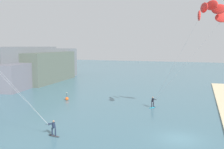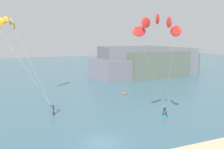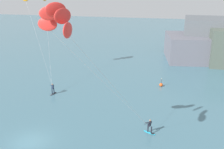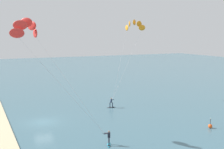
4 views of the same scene
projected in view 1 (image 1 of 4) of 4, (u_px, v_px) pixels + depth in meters
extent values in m
plane|color=#426B7A|center=(179.00, 139.00, 25.68)|extent=(240.00, 240.00, 0.00)
ellipsoid|color=#23ADD1|center=(153.00, 107.00, 38.40)|extent=(1.51, 0.98, 0.08)
cube|color=black|center=(154.00, 107.00, 38.68)|extent=(0.38, 0.38, 0.02)
cylinder|color=black|center=(152.00, 105.00, 38.20)|extent=(0.14, 0.14, 0.78)
cylinder|color=black|center=(154.00, 104.00, 38.51)|extent=(0.14, 0.14, 0.78)
cube|color=black|center=(153.00, 100.00, 38.27)|extent=(0.42, 0.41, 0.63)
sphere|color=#9E7051|center=(153.00, 97.00, 38.22)|extent=(0.20, 0.20, 0.20)
cylinder|color=black|center=(155.00, 100.00, 37.78)|extent=(0.39, 0.43, 0.03)
cylinder|color=black|center=(154.00, 99.00, 38.07)|extent=(0.29, 0.60, 0.15)
cylinder|color=black|center=(153.00, 99.00, 37.96)|extent=(0.58, 0.35, 0.15)
ellipsoid|color=red|center=(199.00, 16.00, 27.37)|extent=(1.66, 0.42, 1.10)
ellipsoid|color=red|center=(204.00, 8.00, 27.60)|extent=(1.62, 1.01, 1.10)
ellipsoid|color=red|center=(212.00, 5.00, 28.14)|extent=(1.33, 1.44, 1.10)
ellipsoid|color=red|center=(219.00, 9.00, 28.76)|extent=(0.84, 1.66, 1.10)
ellipsoid|color=red|center=(223.00, 17.00, 29.20)|extent=(0.42, 1.66, 1.10)
cylinder|color=#B2B2B7|center=(174.00, 66.00, 32.59)|extent=(7.72, 5.83, 10.90)
cylinder|color=#B2B2B7|center=(184.00, 65.00, 33.51)|extent=(4.89, 8.34, 10.90)
ellipsoid|color=#333338|center=(54.00, 136.00, 26.44)|extent=(0.63, 1.54, 0.08)
cube|color=black|center=(51.00, 135.00, 26.64)|extent=(0.33, 0.33, 0.02)
cylinder|color=#192338|center=(55.00, 132.00, 26.28)|extent=(0.14, 0.14, 0.78)
cylinder|color=#192338|center=(52.00, 131.00, 26.50)|extent=(0.14, 0.14, 0.78)
cube|color=#192338|center=(54.00, 125.00, 26.31)|extent=(0.35, 0.37, 0.63)
sphere|color=#9E7051|center=(54.00, 121.00, 26.26)|extent=(0.20, 0.20, 0.20)
cylinder|color=black|center=(48.00, 124.00, 26.12)|extent=(0.36, 0.45, 0.03)
cylinder|color=#192338|center=(51.00, 124.00, 26.10)|extent=(0.56, 0.38, 0.15)
cylinder|color=#192338|center=(51.00, 124.00, 26.31)|extent=(0.25, 0.60, 0.15)
sphere|color=#EA5119|center=(67.00, 99.00, 43.45)|extent=(0.56, 0.56, 0.56)
cylinder|color=#262628|center=(67.00, 95.00, 43.38)|extent=(0.06, 0.06, 0.70)
sphere|color=#F2F2CC|center=(67.00, 93.00, 43.33)|extent=(0.12, 0.12, 0.12)
cube|color=#565B60|center=(34.00, 64.00, 68.99)|extent=(27.07, 13.51, 8.28)
cube|color=slate|center=(17.00, 73.00, 60.48)|extent=(24.90, 15.03, 5.48)
cube|color=#565B60|center=(50.00, 66.00, 73.82)|extent=(20.05, 12.28, 6.49)
cube|color=#565B60|center=(13.00, 65.00, 62.93)|extent=(20.38, 12.55, 8.88)
cube|color=#4C564C|center=(36.00, 67.00, 66.15)|extent=(19.97, 13.96, 7.50)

